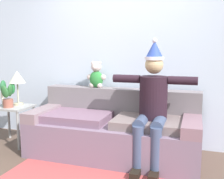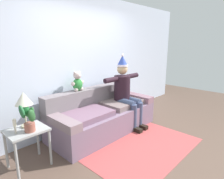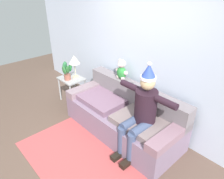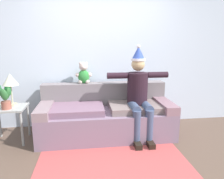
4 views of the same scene
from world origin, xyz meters
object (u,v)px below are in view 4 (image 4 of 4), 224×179
(couch, at_px, (106,115))
(person_seated, at_px, (139,92))
(teddy_bear, at_px, (84,74))
(table_lamp, at_px, (10,81))
(side_table, at_px, (9,113))
(potted_plant, at_px, (5,97))

(couch, bearing_deg, person_seated, -17.57)
(teddy_bear, relative_size, table_lamp, 0.75)
(teddy_bear, xyz_separation_m, table_lamp, (-1.14, -0.29, -0.05))
(side_table, height_order, potted_plant, potted_plant)
(table_lamp, bearing_deg, potted_plant, -99.87)
(side_table, bearing_deg, teddy_bear, 17.69)
(couch, relative_size, table_lamp, 4.31)
(person_seated, bearing_deg, side_table, 177.91)
(person_seated, bearing_deg, teddy_bear, 152.97)
(couch, relative_size, teddy_bear, 5.78)
(person_seated, distance_m, side_table, 2.09)
(couch, height_order, person_seated, person_seated)
(side_table, relative_size, table_lamp, 1.12)
(teddy_bear, height_order, table_lamp, teddy_bear)
(couch, height_order, teddy_bear, teddy_bear)
(couch, relative_size, person_seated, 1.44)
(couch, height_order, potted_plant, potted_plant)
(teddy_bear, height_order, side_table, teddy_bear)
(couch, bearing_deg, side_table, -176.64)
(person_seated, bearing_deg, couch, 162.43)
(couch, xyz_separation_m, teddy_bear, (-0.36, 0.29, 0.69))
(table_lamp, bearing_deg, person_seated, -4.63)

